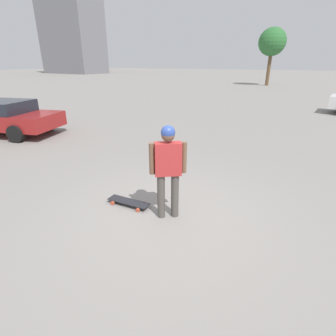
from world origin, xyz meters
TOP-DOWN VIEW (x-y plane):
  - ground_plane at (0.00, 0.00)m, footprint 220.00×220.00m
  - person at (0.00, 0.00)m, footprint 0.53×0.44m
  - skateboard at (0.88, 0.07)m, footprint 0.90×0.35m
  - car_parked_near at (8.76, -1.83)m, footprint 4.90×3.18m
  - building_block_distant at (56.50, -47.07)m, footprint 15.31×8.49m
  - tree_distant at (4.90, -32.15)m, footprint 3.18×3.18m

SIDE VIEW (x-z plane):
  - ground_plane at x=0.00m, z-range 0.00..0.00m
  - skateboard at x=0.88m, z-range 0.03..0.12m
  - car_parked_near at x=8.76m, z-range 0.04..1.35m
  - person at x=0.00m, z-range 0.18..1.90m
  - tree_distant at x=4.90m, z-range 1.62..8.16m
  - building_block_distant at x=56.50m, z-range 0.00..26.72m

